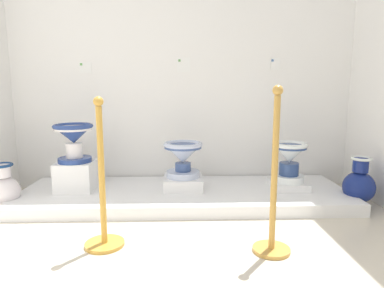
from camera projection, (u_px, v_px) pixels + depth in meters
wall_back at (183, 32)px, 3.38m from camera, size 3.70×0.06×3.21m
display_platform at (184, 195)px, 3.10m from camera, size 3.00×0.96×0.11m
plinth_block_slender_white at (76, 176)px, 3.05m from camera, size 0.33×0.31×0.27m
antique_toilet_slender_white at (74, 137)px, 2.99m from camera, size 0.35×0.35×0.35m
plinth_block_pale_glazed at (183, 183)px, 3.12m from camera, size 0.36×0.37×0.11m
antique_toilet_pale_glazed at (183, 155)px, 3.08m from camera, size 0.36×0.36×0.33m
plinth_block_tall_cobalt at (288, 185)px, 3.12m from camera, size 0.33×0.32×0.07m
antique_toilet_tall_cobalt at (289, 158)px, 3.08m from camera, size 0.32×0.32×0.37m
info_placard_first at (85, 68)px, 3.36m from camera, size 0.12×0.01×0.11m
info_placard_second at (184, 65)px, 3.39m from camera, size 0.14×0.01×0.15m
info_placard_third at (275, 64)px, 3.42m from camera, size 0.10×0.01×0.12m
decorative_vase_spare at (4, 190)px, 2.84m from camera, size 0.27×0.27×0.41m
decorative_vase_corner at (359, 185)px, 2.95m from camera, size 0.28×0.28×0.44m
stanchion_post_near_left at (103, 204)px, 2.16m from camera, size 0.26×0.26×0.99m
stanchion_post_near_right at (273, 201)px, 2.08m from camera, size 0.24×0.24×1.05m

